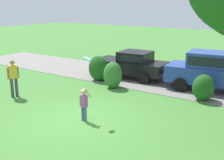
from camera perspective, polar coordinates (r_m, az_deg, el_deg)
name	(u,v)px	position (r m, az deg, el deg)	size (l,w,h in m)	color
ground_plane	(77,120)	(10.99, -6.84, -7.82)	(80.00, 80.00, 0.00)	#478438
driveway_strip	(157,81)	(16.38, 8.85, -0.18)	(28.00, 4.40, 0.02)	gray
shrub_near_tree	(100,70)	(16.15, -2.38, 2.04)	(1.34, 1.03, 1.41)	#1E511C
shrub_centre_left	(113,76)	(14.76, 0.19, 0.80)	(0.95, 0.96, 1.36)	#33702B
shrub_centre	(203,88)	(13.48, 17.51, -1.43)	(0.96, 0.98, 1.19)	#1E511C
parked_sedan	(132,63)	(16.80, 3.92, 3.28)	(4.52, 2.34, 1.56)	black
parked_suv	(214,69)	(15.06, 19.42, 1.99)	(4.88, 2.52, 1.92)	#28429E
child_thrower	(84,102)	(10.67, -5.56, -4.37)	(0.46, 0.25, 1.29)	#4C608C
frisbee	(87,59)	(10.41, -4.85, 4.21)	(0.28, 0.28, 0.19)	#337FDB
adult_onlooker	(13,76)	(13.99, -18.83, 0.69)	(0.36, 0.48, 1.74)	#3F3F4C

